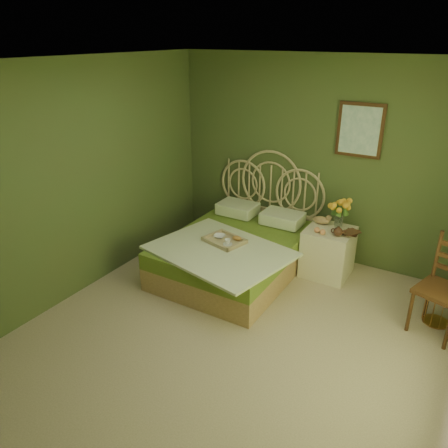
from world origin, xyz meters
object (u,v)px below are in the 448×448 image
Objects in this scene: chair at (445,281)px; nightstand at (329,247)px; bed at (237,249)px; birdcage at (439,306)px.

nightstand is at bearing 177.36° from chair.
birdcage is at bearing 2.55° from bed.
bed is 2.36m from birdcage.
chair is (2.36, 0.00, 0.26)m from bed.
chair is at bearing -90.00° from birdcage.
bed is at bearing -177.45° from birdcage.
birdcage is (1.33, -0.40, -0.17)m from nightstand.
bed reaches higher than nightstand.
bed is 2.17× the size of chair.
bed is 2.10× the size of nightstand.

